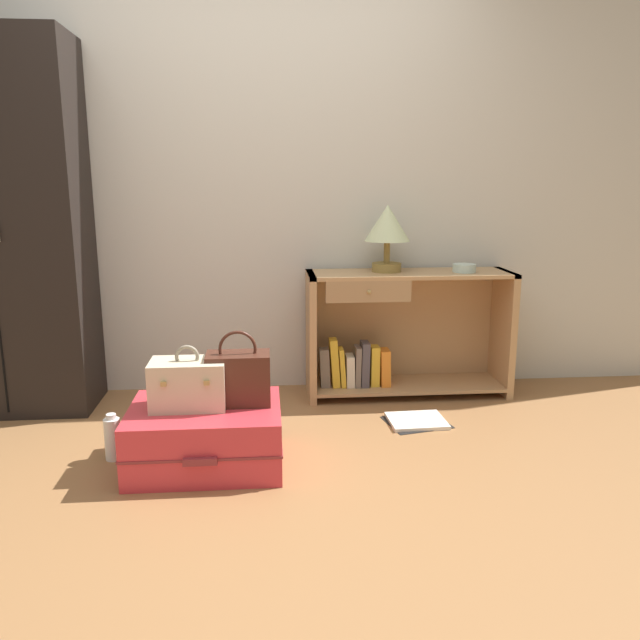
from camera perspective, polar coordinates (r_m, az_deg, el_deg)
The scene contains 11 objects.
ground_plane at distance 2.68m, azimuth -5.86°, elevation -15.76°, with size 9.00×9.00×0.00m, color olive.
back_wall at distance 3.86m, azimuth -6.01°, elevation 12.98°, with size 6.40×0.10×2.60m, color beige.
wardrobe at distance 3.83m, azimuth -26.29°, elevation 7.29°, with size 0.82×0.47×2.00m.
bookshelf at distance 3.81m, azimuth 7.05°, elevation -1.26°, with size 1.19×0.37×0.74m.
table_lamp at distance 3.71m, azimuth 6.05°, elevation 8.26°, with size 0.26×0.26×0.38m.
bowl at distance 3.78m, azimuth 12.79°, elevation 4.56°, with size 0.13×0.13×0.05m, color silver.
suitcase_large at distance 2.95m, azimuth -10.18°, elevation -10.16°, with size 0.68×0.55×0.27m.
train_case at distance 2.88m, azimuth -11.72°, elevation -5.60°, with size 0.33×0.21×0.28m.
handbag at distance 2.88m, azimuth -7.32°, elevation -5.13°, with size 0.28×0.16×0.34m.
bottle at distance 3.12m, azimuth -18.08°, elevation -10.03°, with size 0.07×0.07×0.22m.
open_book_on_floor at distance 3.46m, azimuth 8.65°, elevation -8.94°, with size 0.36×0.33×0.02m.
Camera 1 is at (0.06, -2.36, 1.27)m, focal length 35.73 mm.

